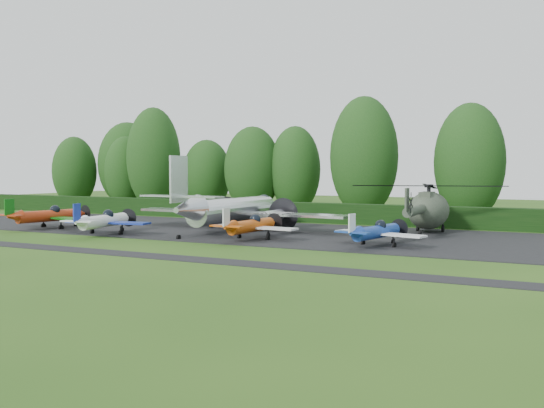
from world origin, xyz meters
The scene contains 19 objects.
ground centered at (0.00, 0.00, 0.00)m, with size 160.00×160.00×0.00m, color #254B15.
apron centered at (0.00, 10.00, 0.00)m, with size 70.00×18.00×0.01m, color black.
taxiway_verge centered at (0.00, -6.00, 0.00)m, with size 70.00×2.00×0.00m, color black.
hedgerow centered at (0.00, 21.00, 0.00)m, with size 90.00×1.60×2.00m, color black.
transport_plane centered at (-0.14, 9.79, 1.88)m, with size 21.04×16.14×6.74m.
light_plane_red centered at (-15.85, 3.67, 1.23)m, with size 7.66×8.05×2.94m.
light_plane_white centered at (-7.82, 2.04, 1.19)m, with size 7.46×7.84×2.87m.
light_plane_orange centered at (4.81, 4.36, 1.13)m, with size 7.04×7.40×2.70m.
light_plane_blue centered at (14.60, 4.76, 1.07)m, with size 6.69×7.03×2.57m.
helicopter centered at (15.83, 15.69, 2.23)m, with size 12.91×15.12×4.16m.
tree_0 centered at (-17.37, 32.52, 4.69)m, with size 6.51×6.51×9.40m.
tree_2 centered at (-39.51, 30.79, 5.12)m, with size 6.41×6.41×10.27m.
tree_3 centered at (16.89, 30.49, 6.23)m, with size 7.38×7.38×12.49m.
tree_4 centered at (5.14, 30.76, 6.90)m, with size 7.82×7.82×13.83m.
tree_5 centered at (-29.77, 30.72, 5.01)m, with size 5.88×5.88×10.06m.
tree_7 centered at (-9.67, 31.21, 5.42)m, with size 7.19×7.19×10.86m.
tree_8 centered at (-4.35, 32.55, 5.40)m, with size 6.38×6.38×10.83m.
tree_9 centered at (-24.23, 29.91, 6.88)m, with size 7.26×7.26×13.79m.
tree_10 centered at (-32.21, 34.08, 6.17)m, with size 8.61×8.61×12.36m.
Camera 1 is at (27.02, -36.34, 5.48)m, focal length 40.00 mm.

